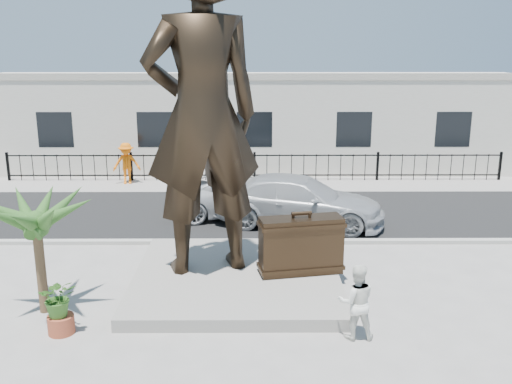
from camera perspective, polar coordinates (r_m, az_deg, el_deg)
ground at (r=13.51m, az=0.05°, el=-11.67°), size 100.00×100.00×0.00m
street at (r=20.97m, az=-0.10°, el=-1.90°), size 40.00×7.00×0.01m
curb at (r=17.63m, az=-0.05°, el=-4.99°), size 40.00×0.25×0.12m
far_sidewalk at (r=24.83m, az=-0.13°, el=0.75°), size 40.00×2.50×0.02m
plinth at (r=14.81m, az=-1.95°, el=-8.57°), size 5.20×5.20×0.30m
fence at (r=25.48m, az=-0.14°, el=2.47°), size 22.00×0.10×1.20m
building at (r=29.35m, az=-0.17°, el=7.26°), size 28.00×7.00×4.40m
statue at (r=14.12m, az=-5.39°, el=7.65°), size 3.34×2.68×7.97m
suitcase at (r=14.54m, az=4.51°, el=-5.33°), size 2.16×1.04×1.46m
tourist at (r=12.18m, az=9.99°, el=-10.76°), size 0.79×0.62×1.62m
car_white at (r=20.49m, az=-1.42°, el=-0.23°), size 5.45×3.22×1.42m
car_silver at (r=19.24m, az=4.35°, el=-0.91°), size 6.06×3.49×1.65m
worker at (r=25.42m, az=-12.82°, el=2.81°), size 1.26×0.86×1.80m
palm_tree at (r=14.28m, az=-20.33°, el=-11.12°), size 1.80×1.80×3.20m
planter at (r=13.11m, az=-18.90°, el=-12.41°), size 0.56×0.56×0.40m
shrub at (r=12.85m, az=-19.14°, el=-9.91°), size 0.91×0.84×0.85m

